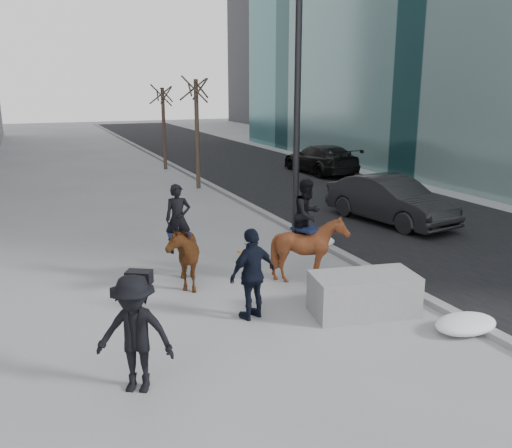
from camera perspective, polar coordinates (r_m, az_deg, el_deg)
name	(u,v)px	position (r m, az deg, el deg)	size (l,w,h in m)	color
ground	(280,313)	(10.66, 2.54, -9.33)	(120.00, 120.00, 0.00)	gray
road	(330,193)	(22.31, 7.82, 3.21)	(8.00, 90.00, 0.01)	black
curb	(239,200)	(20.58, -1.83, 2.55)	(0.25, 90.00, 0.12)	gray
planter	(364,294)	(10.69, 11.26, -7.23)	(1.98, 0.99, 0.79)	gray
car_near	(390,200)	(17.79, 13.93, 2.49)	(1.57, 4.51, 1.49)	black
car_far	(320,159)	(27.40, 6.79, 6.82)	(2.01, 4.94, 1.43)	black
tree_near	(197,129)	(23.08, -6.23, 9.93)	(1.20, 1.20, 5.03)	#3C2F23
tree_far	(164,124)	(28.80, -9.68, 10.29)	(1.20, 1.20, 4.63)	#35271F
mounted_left	(181,248)	(11.95, -7.94, -2.56)	(1.05, 1.83, 2.23)	#512010
mounted_right	(309,241)	(12.09, 5.60, -1.82)	(1.64, 1.73, 2.30)	#4C220F
feeder	(253,274)	(10.13, -0.36, -5.27)	(1.11, 1.00, 1.75)	black
camera_crew	(135,333)	(7.99, -12.64, -11.17)	(1.31, 1.13, 1.75)	black
lamppost	(297,58)	(15.03, 4.32, 17.06)	(0.25, 1.15, 9.09)	black
snow_piles	(374,275)	(12.52, 12.28, -5.22)	(1.22, 6.38, 0.31)	white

